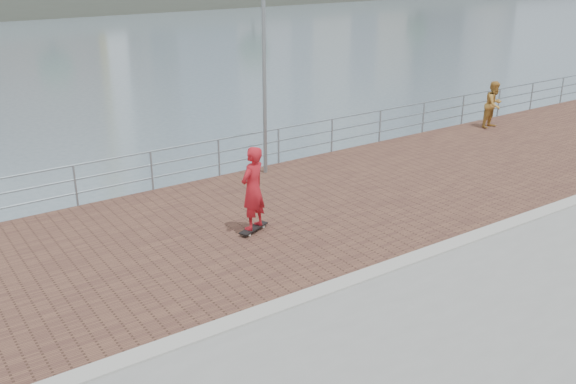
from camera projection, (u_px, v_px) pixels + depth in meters
water at (342, 369)px, 13.31m from camera, size 400.00×400.00×0.00m
brick_lane at (250, 223)px, 15.37m from camera, size 40.00×6.80×0.02m
curb at (346, 282)px, 12.59m from camera, size 40.00×0.40×0.06m
guardrail at (186, 160)px, 17.74m from camera, size 39.06×0.06×1.13m
street_lamp at (272, 34)px, 17.06m from camera, size 0.41×1.21×5.69m
skateboard at (254, 228)px, 14.85m from camera, size 0.88×0.54×0.10m
skateboarder at (253, 188)px, 14.49m from camera, size 0.84×0.71×1.96m
bystander at (494, 105)px, 23.22m from camera, size 0.89×0.73×1.69m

